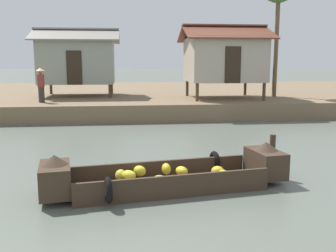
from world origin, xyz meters
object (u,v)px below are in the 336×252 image
banana_boat (168,175)px  vendor_person (41,83)px  mooring_post (272,156)px  stilt_house_mid_left (224,59)px  stilt_house_left (78,60)px

banana_boat → vendor_person: vendor_person is taller
mooring_post → stilt_house_mid_left: bearing=81.1°
stilt_house_left → vendor_person: bearing=-111.5°
vendor_person → mooring_post: vendor_person is taller
banana_boat → stilt_house_mid_left: bearing=70.1°
banana_boat → stilt_house_mid_left: size_ratio=1.20×
stilt_house_left → stilt_house_mid_left: size_ratio=1.05×
banana_boat → mooring_post: (2.61, 0.57, 0.22)m
banana_boat → mooring_post: mooring_post is taller
stilt_house_mid_left → mooring_post: (-1.83, -11.69, -2.42)m
stilt_house_left → mooring_post: bearing=-66.2°
banana_boat → mooring_post: 2.68m
banana_boat → stilt_house_left: (-3.53, 14.50, 2.55)m
stilt_house_mid_left → vendor_person: size_ratio=2.75×
banana_boat → stilt_house_mid_left: 13.30m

